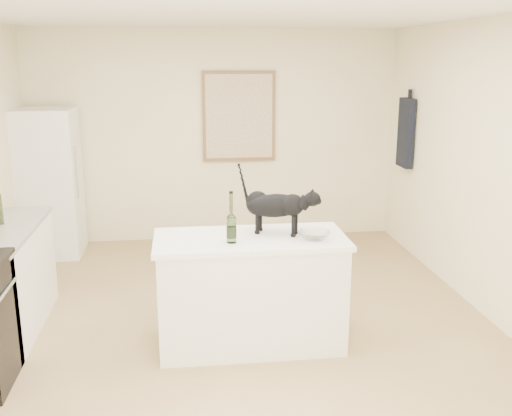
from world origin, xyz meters
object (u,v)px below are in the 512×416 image
object	(u,v)px
fridge	(49,183)
glass_bowl	(314,235)
black_cat	(275,209)
wine_bottle	(231,220)

from	to	relation	value
fridge	glass_bowl	size ratio (longest dim) A/B	7.03
black_cat	fridge	bearing A→B (deg)	155.76
glass_bowl	wine_bottle	bearing A→B (deg)	-178.96
wine_bottle	glass_bowl	xyz separation A→B (m)	(0.64, 0.01, -0.14)
black_cat	glass_bowl	size ratio (longest dim) A/B	2.42
fridge	glass_bowl	world-z (taller)	fridge
fridge	glass_bowl	xyz separation A→B (m)	(2.53, -2.66, 0.08)
wine_bottle	black_cat	bearing A→B (deg)	27.73
fridge	black_cat	distance (m)	3.36
fridge	black_cat	world-z (taller)	fridge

